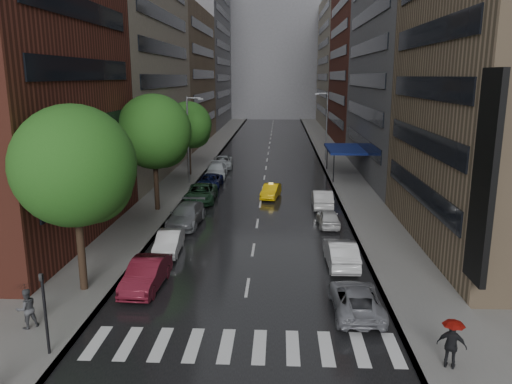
# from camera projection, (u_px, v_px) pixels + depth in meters

# --- Properties ---
(ground) EXTENTS (220.00, 220.00, 0.00)m
(ground) POSITION_uv_depth(u_px,v_px,m) (242.00, 323.00, 22.99)
(ground) COLOR gray
(ground) RESTS_ON ground
(road) EXTENTS (14.00, 140.00, 0.01)m
(road) POSITION_uv_depth(u_px,v_px,m) (268.00, 155.00, 71.63)
(road) COLOR black
(road) RESTS_ON ground
(sidewalk_left) EXTENTS (4.00, 140.00, 0.15)m
(sidewalk_left) POSITION_uv_depth(u_px,v_px,m) (206.00, 154.00, 72.03)
(sidewalk_left) COLOR gray
(sidewalk_left) RESTS_ON ground
(sidewalk_right) EXTENTS (4.00, 140.00, 0.15)m
(sidewalk_right) POSITION_uv_depth(u_px,v_px,m) (331.00, 155.00, 71.20)
(sidewalk_right) COLOR gray
(sidewalk_right) RESTS_ON ground
(crosswalk) EXTENTS (13.15, 2.80, 0.01)m
(crosswalk) POSITION_uv_depth(u_px,v_px,m) (243.00, 346.00, 21.04)
(crosswalk) COLOR silver
(crosswalk) RESTS_ON ground
(buildings_left) EXTENTS (8.00, 108.00, 38.00)m
(buildings_left) POSITION_uv_depth(u_px,v_px,m) (173.00, 44.00, 77.25)
(buildings_left) COLOR maroon
(buildings_left) RESTS_ON ground
(buildings_right) EXTENTS (8.05, 109.10, 36.00)m
(buildings_right) POSITION_uv_depth(u_px,v_px,m) (370.00, 49.00, 74.05)
(buildings_right) COLOR #937A5B
(buildings_right) RESTS_ON ground
(building_far) EXTENTS (40.00, 14.00, 32.00)m
(building_far) POSITION_uv_depth(u_px,v_px,m) (274.00, 57.00, 134.16)
(building_far) COLOR slate
(building_far) RESTS_ON ground
(tree_near) EXTENTS (6.17, 6.17, 9.84)m
(tree_near) POSITION_uv_depth(u_px,v_px,m) (74.00, 166.00, 24.91)
(tree_near) COLOR #382619
(tree_near) RESTS_ON ground
(tree_mid) EXTENTS (6.13, 6.13, 9.78)m
(tree_mid) POSITION_uv_depth(u_px,v_px,m) (154.00, 132.00, 40.66)
(tree_mid) COLOR #382619
(tree_mid) RESTS_ON ground
(tree_far) EXTENTS (5.29, 5.29, 8.42)m
(tree_far) POSITION_uv_depth(u_px,v_px,m) (188.00, 125.00, 55.77)
(tree_far) COLOR #382619
(tree_far) RESTS_ON ground
(taxi) EXTENTS (2.00, 4.12, 1.30)m
(taxi) POSITION_uv_depth(u_px,v_px,m) (271.00, 191.00, 46.55)
(taxi) COLOR #E5B10C
(taxi) RESTS_ON ground
(parked_cars_left) EXTENTS (2.78, 41.10, 1.60)m
(parked_cars_left) POSITION_uv_depth(u_px,v_px,m) (203.00, 191.00, 46.16)
(parked_cars_left) COLOR maroon
(parked_cars_left) RESTS_ON ground
(parked_cars_right) EXTENTS (2.29, 24.66, 1.59)m
(parked_cars_right) POSITION_uv_depth(u_px,v_px,m) (336.00, 238.00, 32.73)
(parked_cars_right) COLOR gray
(parked_cars_right) RESTS_ON ground
(ped_black_umbrella) EXTENTS (1.12, 1.12, 2.09)m
(ped_black_umbrella) POSITION_uv_depth(u_px,v_px,m) (26.00, 302.00, 22.04)
(ped_black_umbrella) COLOR #444548
(ped_black_umbrella) RESTS_ON sidewalk_left
(ped_red_umbrella) EXTENTS (1.18, 0.86, 2.01)m
(ped_red_umbrella) POSITION_uv_depth(u_px,v_px,m) (452.00, 340.00, 19.00)
(ped_red_umbrella) COLOR black
(ped_red_umbrella) RESTS_ON sidewalk_right
(traffic_light) EXTENTS (0.18, 0.15, 3.45)m
(traffic_light) POSITION_uv_depth(u_px,v_px,m) (45.00, 306.00, 19.78)
(traffic_light) COLOR black
(traffic_light) RESTS_ON sidewalk_left
(street_lamp_left) EXTENTS (1.74, 0.22, 9.00)m
(street_lamp_left) POSITION_uv_depth(u_px,v_px,m) (189.00, 138.00, 51.43)
(street_lamp_left) COLOR gray
(street_lamp_left) RESTS_ON sidewalk_left
(street_lamp_right) EXTENTS (1.74, 0.22, 9.00)m
(street_lamp_right) POSITION_uv_depth(u_px,v_px,m) (326.00, 125.00, 65.30)
(street_lamp_right) COLOR gray
(street_lamp_right) RESTS_ON sidewalk_right
(awning) EXTENTS (4.00, 8.00, 3.12)m
(awning) POSITION_uv_depth(u_px,v_px,m) (345.00, 149.00, 55.91)
(awning) COLOR navy
(awning) RESTS_ON sidewalk_right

